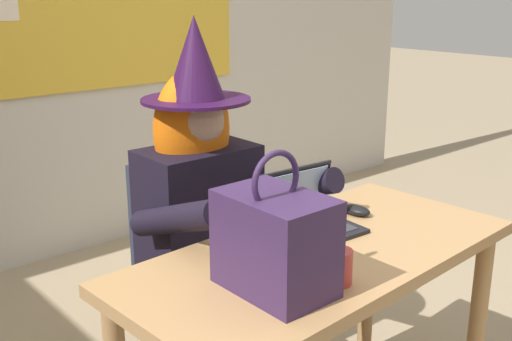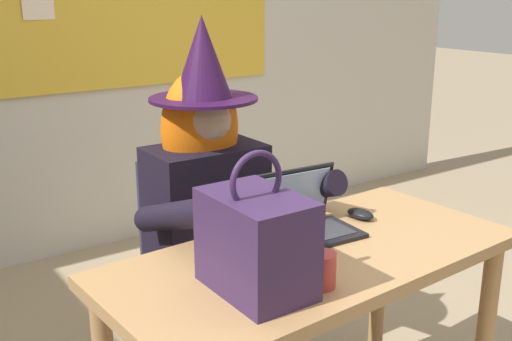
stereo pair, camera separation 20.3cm
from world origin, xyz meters
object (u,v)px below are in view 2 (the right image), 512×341
Objects in this scene: chair_at_desk at (199,257)px; person_costumed at (214,197)px; computer_mouse at (360,214)px; desk_main at (314,286)px; handbag at (256,242)px; laptop at (301,220)px; coffee_mug at (321,270)px.

chair_at_desk is 0.31m from person_costumed.
computer_mouse is (0.34, -0.41, -0.01)m from person_costumed.
desk_main is at bearing 1.27° from chair_at_desk.
person_costumed reaches higher than chair_at_desk.
handbag is at bearing -166.00° from computer_mouse.
laptop is at bearing 8.09° from chair_at_desk.
desk_main is at bearing -108.74° from laptop.
chair_at_desk is at bearing 83.09° from coffee_mug.
person_costumed is at bearing -0.52° from chair_at_desk.
person_costumed is 0.73m from coffee_mug.
person_costumed is 0.41m from laptop.
chair_at_desk is (-0.03, 0.66, -0.15)m from desk_main.
chair_at_desk is at bearing 103.00° from laptop.
laptop is at bearing 59.48° from coffee_mug.
handbag is at bearing 150.65° from coffee_mug.
desk_main is 0.93× the size of person_costumed.
laptop is at bearing 170.71° from computer_mouse.
laptop is 0.91× the size of handbag.
person_costumed is (0.00, -0.12, 0.29)m from chair_at_desk.
handbag is 0.19m from coffee_mug.
coffee_mug is (-0.13, -0.18, 0.16)m from desk_main.
desk_main is 13.92× the size of coffee_mug.
laptop reaches higher than coffee_mug.
computer_mouse is at bearing 1.19° from laptop.
computer_mouse is at bearing 34.98° from coffee_mug.
computer_mouse is at bearing 22.40° from desk_main.
person_costumed reaches higher than laptop.
desk_main is 3.50× the size of handbag.
coffee_mug is at bearing -29.35° from handbag.
coffee_mug is at bearing -151.80° from computer_mouse.
chair_at_desk is 0.89m from handbag.
computer_mouse is 1.09× the size of coffee_mug.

